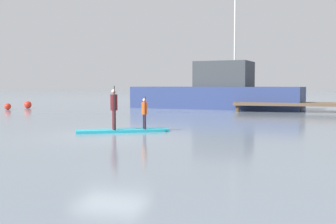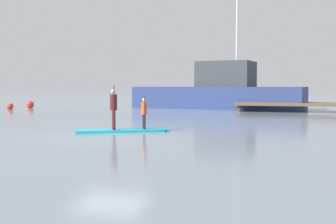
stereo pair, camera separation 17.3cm
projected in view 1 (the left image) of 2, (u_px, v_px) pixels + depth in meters
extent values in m
plane|color=slate|center=(111.00, 135.00, 14.48)|extent=(240.00, 240.00, 0.00)
cube|color=#1E9EB2|center=(121.00, 131.00, 15.44)|extent=(3.24, 2.15, 0.10)
cube|color=#1E9EB2|center=(165.00, 130.00, 15.81)|extent=(0.44, 0.56, 0.09)
cylinder|color=#4C1419|center=(114.00, 120.00, 15.51)|extent=(0.11, 0.11, 0.72)
cylinder|color=#4C1419|center=(114.00, 120.00, 15.21)|extent=(0.11, 0.11, 0.72)
cylinder|color=#4C1419|center=(114.00, 102.00, 15.32)|extent=(0.36, 0.36, 0.59)
sphere|color=tan|center=(114.00, 92.00, 15.29)|extent=(0.17, 0.17, 0.17)
cylinder|color=black|center=(114.00, 108.00, 15.13)|extent=(0.03, 0.03, 1.63)
cube|color=black|center=(115.00, 128.00, 15.18)|extent=(0.09, 0.14, 0.18)
cylinder|color=black|center=(144.00, 121.00, 15.73)|extent=(0.08, 0.08, 0.55)
cylinder|color=black|center=(145.00, 122.00, 15.50)|extent=(0.08, 0.08, 0.55)
cylinder|color=#E54C14|center=(144.00, 108.00, 15.58)|extent=(0.27, 0.27, 0.46)
sphere|color=beige|center=(144.00, 100.00, 15.56)|extent=(0.13, 0.13, 0.13)
cylinder|color=black|center=(145.00, 113.00, 15.42)|extent=(0.03, 0.03, 1.23)
cube|color=black|center=(145.00, 127.00, 15.46)|extent=(0.09, 0.14, 0.18)
cube|color=navy|center=(216.00, 98.00, 31.09)|extent=(13.07, 5.82, 1.64)
cube|color=#33383D|center=(224.00, 74.00, 30.71)|extent=(4.35, 3.67, 1.86)
cylinder|color=silver|center=(235.00, 28.00, 30.17)|extent=(0.12, 0.12, 4.93)
cube|color=brown|center=(336.00, 104.00, 26.84)|extent=(13.10, 2.70, 0.18)
cylinder|color=#473828|center=(238.00, 107.00, 27.44)|extent=(0.28, 0.28, 0.60)
cylinder|color=#473828|center=(240.00, 106.00, 29.46)|extent=(0.28, 0.28, 0.60)
sphere|color=red|center=(28.00, 105.00, 31.27)|extent=(0.55, 0.55, 0.55)
sphere|color=red|center=(8.00, 106.00, 29.54)|extent=(0.47, 0.47, 0.47)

